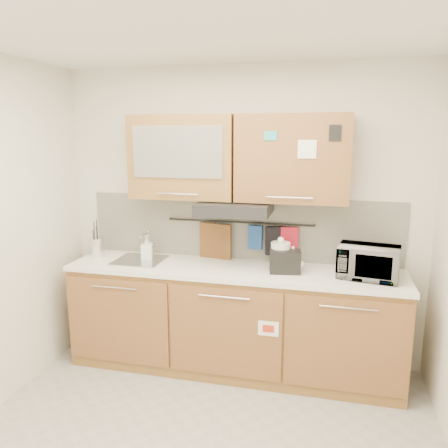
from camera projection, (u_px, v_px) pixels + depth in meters
The scene contains 18 objects.
ceiling at pixel (184, 17), 2.20m from camera, with size 3.20×3.20×0.00m, color white.
wall_back at pixel (241, 217), 3.89m from camera, with size 3.20×3.20×0.00m, color silver.
base_cabinet at pixel (233, 325), 3.78m from camera, with size 2.80×0.64×0.88m.
countertop at pixel (233, 270), 3.67m from camera, with size 2.82×0.62×0.04m, color white.
backsplash at pixel (240, 228), 3.90m from camera, with size 2.80×0.02×0.56m, color silver.
upper_cabinets at pixel (236, 158), 3.62m from camera, with size 1.82×0.37×0.70m.
range_hood at pixel (235, 208), 3.63m from camera, with size 0.60×0.46×0.10m, color black.
sink at pixel (140, 260), 3.88m from camera, with size 0.42×0.40×0.26m.
utensil_rail at pixel (239, 222), 3.85m from camera, with size 0.02×0.02×1.30m, color black.
utensil_crock at pixel (97, 247), 4.02m from camera, with size 0.18×0.18×0.34m.
kettle at pixel (281, 257), 3.59m from camera, with size 0.20×0.18×0.28m.
toaster at pixel (285, 261), 3.52m from camera, with size 0.26×0.18×0.19m.
microwave at pixel (368, 262), 3.39m from camera, with size 0.46×0.31×0.25m, color #999999.
soap_bottle at pixel (147, 247), 3.91m from camera, with size 0.10×0.10×0.21m, color #999999.
cutting_board at pixel (215, 244), 3.93m from camera, with size 0.30×0.02×0.37m, color brown.
oven_mitt at pixel (255, 237), 3.83m from camera, with size 0.13×0.03×0.21m, color #1F4791.
dark_pouch at pixel (275, 240), 3.79m from camera, with size 0.16×0.05×0.25m, color black.
pot_holder at pixel (289, 238), 3.76m from camera, with size 0.15×0.02×0.18m, color #B4182D.
Camera 1 is at (0.75, -2.25, 2.02)m, focal length 35.00 mm.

